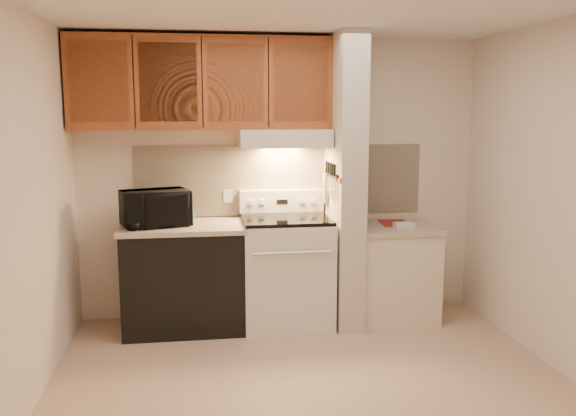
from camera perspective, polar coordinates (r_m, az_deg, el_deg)
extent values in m
plane|color=#C8A88D|center=(4.43, 2.04, -15.74)|extent=(3.60, 3.60, 0.00)
plane|color=white|center=(4.06, 2.26, 18.14)|extent=(3.60, 3.60, 0.00)
cube|color=silver|center=(5.53, -0.69, 2.80)|extent=(3.60, 2.50, 0.02)
cube|color=silver|center=(4.14, -23.20, -0.15)|extent=(0.02, 3.00, 2.50)
cube|color=silver|center=(4.73, 24.11, 0.89)|extent=(0.02, 3.00, 2.50)
cube|color=#F5E5C6|center=(5.52, -0.67, 2.64)|extent=(2.60, 0.02, 0.63)
cube|color=silver|center=(5.34, -0.18, -6.06)|extent=(0.76, 0.65, 0.92)
cube|color=black|center=(5.03, 0.34, -6.56)|extent=(0.50, 0.01, 0.30)
cylinder|color=silver|center=(4.94, 0.41, -4.23)|extent=(0.65, 0.02, 0.02)
cube|color=black|center=(5.24, -0.18, -1.04)|extent=(0.74, 0.64, 0.03)
cube|color=silver|center=(5.50, -0.60, 0.66)|extent=(0.76, 0.08, 0.20)
cube|color=black|center=(5.46, -0.54, 0.60)|extent=(0.10, 0.01, 0.04)
cylinder|color=silver|center=(5.42, -3.47, 0.53)|extent=(0.05, 0.02, 0.05)
cylinder|color=silver|center=(5.43, -2.42, 0.55)|extent=(0.05, 0.02, 0.05)
cylinder|color=silver|center=(5.48, 1.32, 0.64)|extent=(0.05, 0.02, 0.05)
cylinder|color=silver|center=(5.50, 2.35, 0.66)|extent=(0.05, 0.02, 0.05)
cube|color=black|center=(5.31, -9.69, -6.57)|extent=(1.00, 0.63, 0.87)
cube|color=#BAA995|center=(5.21, -9.83, -1.75)|extent=(1.04, 0.67, 0.04)
cube|color=black|center=(5.40, -11.34, -1.09)|extent=(0.23, 0.08, 0.02)
cylinder|color=#2A7168|center=(5.41, -9.32, -0.54)|extent=(0.13, 0.13, 0.11)
cube|color=beige|center=(5.48, -5.63, 1.12)|extent=(0.08, 0.01, 0.12)
imported|color=black|center=(5.17, -12.32, -0.01)|extent=(0.62, 0.51, 0.30)
cube|color=beige|center=(5.28, 5.31, 2.46)|extent=(0.22, 0.70, 2.50)
cube|color=#974A25|center=(5.25, 4.09, 2.98)|extent=(0.01, 0.70, 0.04)
cube|color=black|center=(5.20, 4.15, 3.14)|extent=(0.02, 0.42, 0.04)
cube|color=silver|center=(5.05, 4.39, 1.82)|extent=(0.01, 0.03, 0.16)
cylinder|color=black|center=(5.05, 4.38, 3.53)|extent=(0.02, 0.02, 0.10)
cube|color=silver|center=(5.13, 4.21, 1.82)|extent=(0.01, 0.04, 0.18)
cylinder|color=black|center=(5.12, 4.19, 3.61)|extent=(0.02, 0.02, 0.10)
cube|color=silver|center=(5.21, 4.01, 1.82)|extent=(0.01, 0.04, 0.20)
cylinder|color=black|center=(5.19, 4.03, 3.69)|extent=(0.02, 0.02, 0.10)
cube|color=silver|center=(5.29, 3.81, 2.16)|extent=(0.01, 0.04, 0.16)
cylinder|color=black|center=(5.28, 3.81, 3.79)|extent=(0.02, 0.02, 0.10)
cube|color=silver|center=(5.38, 3.61, 2.17)|extent=(0.01, 0.04, 0.18)
cylinder|color=black|center=(5.36, 3.62, 3.87)|extent=(0.02, 0.02, 0.10)
cube|color=gray|center=(5.43, 3.52, 1.87)|extent=(0.03, 0.11, 0.26)
cube|color=beige|center=(5.57, 9.81, -6.14)|extent=(0.70, 0.60, 0.81)
cube|color=#BAA995|center=(5.47, 9.93, -1.85)|extent=(0.74, 0.64, 0.04)
cube|color=maroon|center=(5.57, 9.92, -1.39)|extent=(0.25, 0.33, 0.01)
cube|color=white|center=(5.39, 10.79, -1.59)|extent=(0.17, 0.12, 0.04)
cube|color=beige|center=(5.28, -0.38, 6.58)|extent=(0.78, 0.44, 0.15)
cube|color=beige|center=(5.08, -0.05, 5.97)|extent=(0.78, 0.04, 0.06)
cube|color=#974A25|center=(5.28, -8.05, 11.49)|extent=(2.18, 0.33, 0.77)
cube|color=#974A25|center=(5.17, -17.30, 11.21)|extent=(0.46, 0.01, 0.63)
cube|color=black|center=(5.14, -14.24, 11.36)|extent=(0.01, 0.01, 0.73)
cube|color=#974A25|center=(5.12, -11.14, 11.47)|extent=(0.46, 0.01, 0.63)
cube|color=black|center=(5.12, -8.03, 11.56)|extent=(0.01, 0.01, 0.73)
cube|color=#974A25|center=(5.13, -4.92, 11.61)|extent=(0.46, 0.01, 0.63)
cube|color=black|center=(5.15, -1.83, 11.63)|extent=(0.01, 0.01, 0.73)
cube|color=#974A25|center=(5.19, 1.22, 11.61)|extent=(0.46, 0.01, 0.63)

